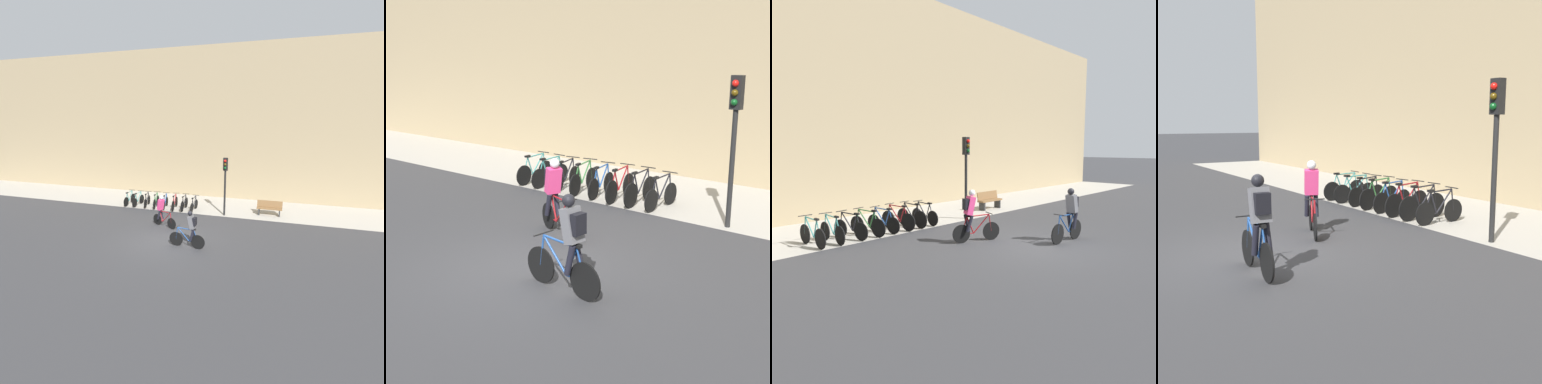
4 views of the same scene
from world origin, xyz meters
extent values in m
plane|color=#333335|center=(0.00, 0.00, 0.00)|extent=(200.00, 200.00, 0.00)
cube|color=#A39E93|center=(0.00, 6.75, 0.00)|extent=(44.00, 4.50, 0.01)
cube|color=#9E8966|center=(0.00, 9.30, 5.38)|extent=(44.00, 0.60, 10.76)
cylinder|color=black|center=(-0.38, 1.58, 0.31)|extent=(0.58, 0.27, 0.62)
cylinder|color=black|center=(-1.40, 2.00, 0.31)|extent=(0.58, 0.27, 0.62)
cylinder|color=maroon|center=(-0.73, 1.72, 0.59)|extent=(0.57, 0.27, 0.62)
cylinder|color=maroon|center=(-1.11, 1.88, 0.58)|extent=(0.27, 0.14, 0.58)
cylinder|color=maroon|center=(-0.84, 1.77, 0.87)|extent=(0.77, 0.35, 0.07)
cylinder|color=maroon|center=(-1.20, 1.92, 0.30)|extent=(0.42, 0.20, 0.05)
cylinder|color=maroon|center=(-1.31, 1.97, 0.58)|extent=(0.22, 0.12, 0.56)
cylinder|color=maroon|center=(-0.43, 1.60, 0.60)|extent=(0.13, 0.08, 0.59)
cylinder|color=black|center=(-0.47, 1.61, 0.93)|extent=(0.20, 0.44, 0.03)
cube|color=black|center=(-1.22, 1.93, 0.90)|extent=(0.22, 0.15, 0.06)
cube|color=#DB3875|center=(-1.13, 1.89, 1.23)|extent=(0.42, 0.42, 0.63)
sphere|color=silver|center=(-1.05, 1.86, 1.64)|extent=(0.29, 0.29, 0.22)
cylinder|color=black|center=(-1.21, 1.81, 0.65)|extent=(0.30, 0.21, 0.56)
cylinder|color=black|center=(-1.13, 2.01, 0.65)|extent=(0.26, 0.19, 0.56)
cube|color=black|center=(-1.25, 1.94, 1.28)|extent=(0.23, 0.29, 0.36)
cylinder|color=black|center=(0.60, -0.37, 0.34)|extent=(0.67, 0.08, 0.67)
cylinder|color=black|center=(1.68, -0.45, 0.34)|extent=(0.67, 0.08, 0.67)
cylinder|color=#1E478C|center=(0.97, -0.40, 0.62)|extent=(0.59, 0.08, 0.62)
cylinder|color=#1E478C|center=(1.37, -0.42, 0.60)|extent=(0.28, 0.06, 0.58)
cylinder|color=#1E478C|center=(1.09, -0.40, 0.90)|extent=(0.80, 0.10, 0.07)
cylinder|color=#1E478C|center=(1.46, -0.43, 0.33)|extent=(0.43, 0.06, 0.05)
cylinder|color=#1E478C|center=(1.58, -0.44, 0.61)|extent=(0.23, 0.05, 0.56)
cylinder|color=#1E478C|center=(0.64, -0.37, 0.63)|extent=(0.12, 0.04, 0.59)
cylinder|color=black|center=(0.69, -0.38, 0.96)|extent=(0.06, 0.46, 0.03)
cube|color=black|center=(1.48, -0.43, 0.93)|extent=(0.21, 0.09, 0.06)
cube|color=#5B5B60|center=(1.38, -0.43, 1.26)|extent=(0.34, 0.34, 0.63)
sphere|color=black|center=(1.30, -0.42, 1.67)|extent=(0.24, 0.24, 0.22)
cylinder|color=black|center=(1.44, -0.32, 0.68)|extent=(0.28, 0.13, 0.56)
cylinder|color=black|center=(1.43, -0.54, 0.68)|extent=(0.25, 0.13, 0.56)
cube|color=black|center=(1.52, -0.44, 1.31)|extent=(0.16, 0.27, 0.36)
cylinder|color=black|center=(-4.91, 5.67, 0.32)|extent=(0.05, 0.65, 0.65)
cylinder|color=black|center=(-4.88, 4.67, 0.32)|extent=(0.05, 0.65, 0.65)
cylinder|color=teal|center=(-4.90, 5.33, 0.61)|extent=(0.05, 0.55, 0.62)
cylinder|color=teal|center=(-4.89, 4.96, 0.59)|extent=(0.05, 0.26, 0.58)
cylinder|color=teal|center=(-4.90, 5.22, 0.89)|extent=(0.06, 0.75, 0.07)
cylinder|color=teal|center=(-4.89, 4.87, 0.32)|extent=(0.04, 0.40, 0.05)
cylinder|color=teal|center=(-4.89, 4.76, 0.60)|extent=(0.04, 0.21, 0.56)
cylinder|color=teal|center=(-4.91, 5.63, 0.61)|extent=(0.04, 0.12, 0.58)
cylinder|color=black|center=(-4.91, 5.59, 0.94)|extent=(0.46, 0.04, 0.03)
cube|color=black|center=(-4.89, 4.85, 0.91)|extent=(0.08, 0.20, 0.06)
cylinder|color=black|center=(-4.22, 5.68, 0.31)|extent=(0.04, 0.63, 0.63)
cylinder|color=black|center=(-4.24, 4.66, 0.31)|extent=(0.04, 0.63, 0.63)
cylinder|color=teal|center=(-4.23, 5.33, 0.59)|extent=(0.05, 0.56, 0.62)
cylinder|color=teal|center=(-4.23, 4.96, 0.58)|extent=(0.04, 0.26, 0.58)
cylinder|color=teal|center=(-4.23, 5.22, 0.88)|extent=(0.05, 0.76, 0.07)
cylinder|color=teal|center=(-4.23, 4.86, 0.30)|extent=(0.04, 0.41, 0.05)
cylinder|color=teal|center=(-4.23, 4.75, 0.59)|extent=(0.03, 0.21, 0.56)
cylinder|color=teal|center=(-4.22, 5.64, 0.60)|extent=(0.04, 0.12, 0.59)
cylinder|color=black|center=(-4.22, 5.60, 0.93)|extent=(0.46, 0.03, 0.03)
cube|color=black|center=(-4.23, 4.84, 0.90)|extent=(0.08, 0.20, 0.06)
cylinder|color=black|center=(-3.66, 5.66, 0.31)|extent=(0.16, 0.62, 0.63)
cylinder|color=black|center=(-3.46, 4.68, 0.31)|extent=(0.16, 0.62, 0.63)
cylinder|color=black|center=(-3.59, 5.33, 0.59)|extent=(0.15, 0.55, 0.62)
cylinder|color=black|center=(-3.52, 4.96, 0.58)|extent=(0.09, 0.26, 0.58)
cylinder|color=black|center=(-3.57, 5.22, 0.88)|extent=(0.19, 0.74, 0.07)
cylinder|color=black|center=(-3.50, 4.87, 0.30)|extent=(0.11, 0.40, 0.05)
cylinder|color=black|center=(-3.48, 4.77, 0.59)|extent=(0.07, 0.21, 0.56)
cylinder|color=black|center=(-3.65, 5.62, 0.60)|extent=(0.06, 0.12, 0.58)
cylinder|color=black|center=(-3.65, 5.58, 0.93)|extent=(0.46, 0.12, 0.03)
cube|color=black|center=(-3.50, 4.85, 0.90)|extent=(0.12, 0.21, 0.06)
cylinder|color=black|center=(-3.00, 5.68, 0.33)|extent=(0.16, 0.66, 0.66)
cylinder|color=black|center=(-2.79, 4.66, 0.33)|extent=(0.16, 0.66, 0.66)
cylinder|color=#2D6B33|center=(-2.93, 5.33, 0.61)|extent=(0.15, 0.57, 0.62)
cylinder|color=#2D6B33|center=(-2.85, 4.95, 0.60)|extent=(0.09, 0.27, 0.58)
cylinder|color=#2D6B33|center=(-2.90, 5.22, 0.90)|extent=(0.19, 0.77, 0.07)
cylinder|color=#2D6B33|center=(-2.83, 4.86, 0.32)|extent=(0.11, 0.42, 0.05)
cylinder|color=#2D6B33|center=(-2.81, 4.75, 0.61)|extent=(0.07, 0.22, 0.56)
cylinder|color=#2D6B33|center=(-2.99, 5.64, 0.62)|extent=(0.06, 0.12, 0.59)
cylinder|color=black|center=(-2.98, 5.60, 0.95)|extent=(0.46, 0.12, 0.03)
cube|color=black|center=(-2.83, 4.84, 0.92)|extent=(0.12, 0.21, 0.06)
cylinder|color=black|center=(-2.31, 5.66, 0.31)|extent=(0.14, 0.62, 0.62)
cylinder|color=black|center=(-2.14, 4.69, 0.31)|extent=(0.14, 0.62, 0.62)
cylinder|color=#1E478C|center=(-2.25, 5.33, 0.59)|extent=(0.13, 0.54, 0.62)
cylinder|color=#1E478C|center=(-2.19, 4.97, 0.58)|extent=(0.08, 0.26, 0.58)
cylinder|color=#1E478C|center=(-2.24, 5.22, 0.88)|extent=(0.17, 0.73, 0.07)
cylinder|color=#1E478C|center=(-2.18, 4.88, 0.30)|extent=(0.10, 0.39, 0.05)
cylinder|color=#1E478C|center=(-2.16, 4.77, 0.59)|extent=(0.07, 0.21, 0.56)
cylinder|color=#1E478C|center=(-2.31, 5.62, 0.60)|extent=(0.06, 0.12, 0.58)
cylinder|color=black|center=(-2.30, 5.58, 0.93)|extent=(0.46, 0.11, 0.03)
cube|color=black|center=(-2.17, 4.86, 0.90)|extent=(0.11, 0.21, 0.06)
cylinder|color=black|center=(-1.64, 5.70, 0.34)|extent=(0.13, 0.68, 0.68)
cylinder|color=black|center=(-1.48, 4.64, 0.34)|extent=(0.13, 0.68, 0.68)
cylinder|color=maroon|center=(-1.58, 5.34, 0.62)|extent=(0.12, 0.58, 0.62)
cylinder|color=maroon|center=(-1.53, 4.95, 0.60)|extent=(0.08, 0.27, 0.58)
cylinder|color=maroon|center=(-1.57, 5.22, 0.90)|extent=(0.15, 0.78, 0.07)
cylinder|color=maroon|center=(-1.52, 4.86, 0.33)|extent=(0.09, 0.43, 0.05)
cylinder|color=maroon|center=(-1.50, 4.74, 0.61)|extent=(0.06, 0.22, 0.56)
cylinder|color=maroon|center=(-1.63, 5.65, 0.63)|extent=(0.05, 0.12, 0.59)
cylinder|color=black|center=(-1.62, 5.61, 0.96)|extent=(0.46, 0.09, 0.03)
cube|color=black|center=(-1.51, 4.83, 0.93)|extent=(0.11, 0.21, 0.06)
cylinder|color=black|center=(-0.92, 5.67, 0.34)|extent=(0.07, 0.69, 0.69)
cylinder|color=black|center=(-0.87, 4.67, 0.34)|extent=(0.07, 0.69, 0.69)
cylinder|color=black|center=(-0.90, 5.33, 0.63)|extent=(0.07, 0.55, 0.62)
cylinder|color=black|center=(-0.88, 4.96, 0.61)|extent=(0.05, 0.26, 0.58)
cylinder|color=black|center=(-0.90, 5.22, 0.91)|extent=(0.08, 0.75, 0.07)
cylinder|color=black|center=(-0.88, 4.87, 0.34)|extent=(0.05, 0.40, 0.05)
cylinder|color=black|center=(-0.87, 4.76, 0.62)|extent=(0.04, 0.21, 0.56)
cylinder|color=black|center=(-0.92, 5.63, 0.63)|extent=(0.04, 0.12, 0.58)
cylinder|color=black|center=(-0.92, 5.59, 0.96)|extent=(0.46, 0.05, 0.03)
cube|color=black|center=(-0.88, 4.85, 0.93)|extent=(0.09, 0.20, 0.06)
cylinder|color=black|center=(-0.22, 5.66, 0.31)|extent=(0.04, 0.61, 0.61)
cylinder|color=black|center=(-0.23, 4.68, 0.31)|extent=(0.04, 0.61, 0.61)
cylinder|color=black|center=(-0.23, 5.33, 0.59)|extent=(0.04, 0.54, 0.62)
cylinder|color=black|center=(-0.23, 4.97, 0.57)|extent=(0.04, 0.25, 0.58)
cylinder|color=black|center=(-0.23, 5.22, 0.87)|extent=(0.05, 0.72, 0.07)
cylinder|color=black|center=(-0.23, 4.88, 0.30)|extent=(0.04, 0.39, 0.05)
cylinder|color=black|center=(-0.23, 4.77, 0.58)|extent=(0.03, 0.21, 0.56)
cylinder|color=black|center=(-0.22, 5.62, 0.60)|extent=(0.04, 0.11, 0.58)
cylinder|color=black|center=(-0.22, 5.58, 0.93)|extent=(0.46, 0.03, 0.03)
cube|color=black|center=(-0.23, 4.86, 0.90)|extent=(0.08, 0.20, 0.06)
cylinder|color=black|center=(1.84, 4.80, 1.78)|extent=(0.12, 0.12, 3.55)
cube|color=black|center=(1.84, 4.80, 3.17)|extent=(0.26, 0.20, 0.76)
sphere|color=red|center=(1.84, 4.67, 3.38)|extent=(0.15, 0.15, 0.15)
sphere|color=#4C380A|center=(1.84, 4.67, 3.17)|extent=(0.15, 0.15, 0.15)
sphere|color=#0C4719|center=(1.84, 4.67, 2.96)|extent=(0.15, 0.15, 0.15)
cube|color=brown|center=(4.48, 5.58, 0.45)|extent=(1.51, 0.40, 0.08)
cube|color=brown|center=(4.48, 5.76, 0.69)|extent=(1.51, 0.12, 0.40)
cube|color=#2D2D2D|center=(3.87, 5.58, 0.23)|extent=(0.08, 0.36, 0.45)
cube|color=#2D2D2D|center=(5.09, 5.58, 0.23)|extent=(0.08, 0.36, 0.45)
camera|label=1|loc=(5.23, -12.59, 5.76)|focal=28.00mm
camera|label=2|loc=(6.81, -6.86, 3.99)|focal=50.00mm
camera|label=3|loc=(-10.06, -6.20, 3.13)|focal=35.00mm
camera|label=4|loc=(8.88, -3.43, 2.65)|focal=45.00mm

